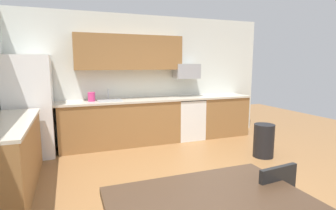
{
  "coord_description": "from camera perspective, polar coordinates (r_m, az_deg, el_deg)",
  "views": [
    {
      "loc": [
        -1.52,
        -3.04,
        1.67
      ],
      "look_at": [
        0.0,
        1.0,
        1.0
      ],
      "focal_mm": 28.44,
      "sensor_mm": 36.0,
      "label": 1
    }
  ],
  "objects": [
    {
      "name": "kettle",
      "position": [
        5.44,
        -16.08,
        1.61
      ],
      "size": [
        0.14,
        0.14,
        0.2
      ],
      "primitive_type": "cylinder",
      "color": "#CC3372",
      "rests_on": "countertop_back"
    },
    {
      "name": "countertop_back",
      "position": [
        5.6,
        -4.69,
        1.09
      ],
      "size": [
        4.8,
        0.64,
        0.04
      ],
      "primitive_type": "cube",
      "color": "beige",
      "rests_on": "cabinet_run_back"
    },
    {
      "name": "trash_bin",
      "position": [
        5.14,
        19.83,
        -7.19
      ],
      "size": [
        0.36,
        0.36,
        0.6
      ],
      "primitive_type": "cylinder",
      "color": "black",
      "rests_on": "ground"
    },
    {
      "name": "cabinet_run_back_right",
      "position": [
        6.42,
        11.3,
        -2.31
      ],
      "size": [
        1.13,
        0.6,
        0.9
      ],
      "primitive_type": "cube",
      "color": "olive",
      "rests_on": "ground"
    },
    {
      "name": "cabinet_run_left",
      "position": [
        4.1,
        -30.99,
        -9.76
      ],
      "size": [
        0.6,
        2.0,
        0.9
      ],
      "primitive_type": "cube",
      "color": "olive",
      "rests_on": "ground"
    },
    {
      "name": "microwave",
      "position": [
        5.98,
        3.97,
        7.23
      ],
      "size": [
        0.54,
        0.36,
        0.32
      ],
      "primitive_type": "cube",
      "color": "#9EA0A5"
    },
    {
      "name": "sink_basin",
      "position": [
        5.45,
        -12.35,
        0.28
      ],
      "size": [
        0.48,
        0.4,
        0.14
      ],
      "primitive_type": "cube",
      "color": "#A5A8AD",
      "rests_on": "countertop_back"
    },
    {
      "name": "wall_back",
      "position": [
        5.9,
        -5.69,
        5.66
      ],
      "size": [
        5.8,
        0.1,
        2.7
      ],
      "primitive_type": "cube",
      "color": "silver",
      "rests_on": "ground"
    },
    {
      "name": "dining_table",
      "position": [
        2.02,
        8.87,
        -20.75
      ],
      "size": [
        1.4,
        0.9,
        0.74
      ],
      "color": "#422D1E",
      "rests_on": "ground"
    },
    {
      "name": "refrigerator",
      "position": [
        5.35,
        -27.47,
        -0.33
      ],
      "size": [
        0.76,
        0.7,
        1.82
      ],
      "primitive_type": "cube",
      "color": "white",
      "rests_on": "ground"
    },
    {
      "name": "ground_plane",
      "position": [
        3.79,
        5.6,
        -17.38
      ],
      "size": [
        12.0,
        12.0,
        0.0
      ],
      "primitive_type": "plane",
      "color": "olive"
    },
    {
      "name": "sink_faucet",
      "position": [
        5.61,
        -12.67,
        2.15
      ],
      "size": [
        0.02,
        0.02,
        0.24
      ],
      "primitive_type": "cylinder",
      "color": "#B2B5BA",
      "rests_on": "countertop_back"
    },
    {
      "name": "upper_cabinets_back",
      "position": [
        5.61,
        -8.2,
        11.07
      ],
      "size": [
        2.2,
        0.34,
        0.7
      ],
      "primitive_type": "cube",
      "color": "olive"
    },
    {
      "name": "cabinet_run_back",
      "position": [
        5.56,
        -10.01,
        -3.99
      ],
      "size": [
        2.42,
        0.6,
        0.9
      ],
      "primitive_type": "cube",
      "color": "olive",
      "rests_on": "ground"
    },
    {
      "name": "oven_range",
      "position": [
        6.01,
        4.26,
        -2.87
      ],
      "size": [
        0.6,
        0.6,
        0.91
      ],
      "color": "white",
      "rests_on": "ground"
    },
    {
      "name": "countertop_left",
      "position": [
        3.99,
        -31.52,
        -3.32
      ],
      "size": [
        0.64,
        2.0,
        0.04
      ],
      "primitive_type": "cube",
      "color": "beige",
      "rests_on": "cabinet_run_left"
    }
  ]
}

